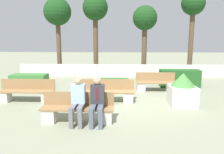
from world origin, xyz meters
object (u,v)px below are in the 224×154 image
(bench_front, at_px, (78,111))
(tree_center_left, at_px, (95,11))
(person_seated_man, at_px, (97,99))
(bench_right_side, at_px, (105,93))
(tree_rightmost, at_px, (193,7))
(bench_left_side, at_px, (156,84))
(bench_back, at_px, (26,93))
(tree_leftmost, at_px, (58,14))
(tree_center_right, at_px, (145,21))
(planter_corner_right, at_px, (183,90))
(person_seated_woman, at_px, (78,99))

(bench_front, relative_size, tree_center_left, 0.39)
(person_seated_man, bearing_deg, bench_right_side, 88.21)
(bench_front, height_order, person_seated_man, person_seated_man)
(tree_rightmost, bearing_deg, bench_left_side, -120.27)
(bench_back, bearing_deg, tree_leftmost, 105.08)
(person_seated_man, xyz_separation_m, tree_center_left, (-1.10, 9.36, 3.47))
(bench_back, relative_size, tree_center_right, 0.47)
(bench_front, bearing_deg, bench_left_side, 53.57)
(bench_right_side, distance_m, planter_corner_right, 2.79)
(bench_back, bearing_deg, tree_center_right, 63.21)
(tree_leftmost, bearing_deg, bench_right_side, -61.75)
(bench_left_side, relative_size, tree_center_right, 0.40)
(bench_front, bearing_deg, tree_rightmost, 57.06)
(person_seated_man, bearing_deg, person_seated_woman, -179.59)
(person_seated_woman, relative_size, tree_rightmost, 0.24)
(bench_left_side, bearing_deg, tree_rightmost, 70.59)
(person_seated_man, bearing_deg, tree_leftmost, 111.75)
(tree_leftmost, bearing_deg, person_seated_man, -68.25)
(tree_leftmost, xyz_separation_m, tree_center_left, (2.43, 0.49, 0.24))
(bench_front, bearing_deg, planter_corner_right, 26.78)
(bench_front, relative_size, tree_center_right, 0.46)
(bench_right_side, relative_size, tree_center_left, 0.41)
(bench_front, xyz_separation_m, tree_center_right, (2.76, 8.78, 3.18))
(tree_leftmost, bearing_deg, person_seated_woman, -71.31)
(person_seated_woman, bearing_deg, bench_back, 138.85)
(bench_front, bearing_deg, tree_center_left, 93.28)
(bench_right_side, bearing_deg, tree_center_left, 109.17)
(bench_left_side, xyz_separation_m, person_seated_woman, (-2.75, -3.93, 0.39))
(bench_back, xyz_separation_m, tree_rightmost, (8.22, 7.17, 4.02))
(tree_rightmost, bearing_deg, tree_leftmost, -177.61)
(bench_left_side, distance_m, tree_center_left, 7.46)
(tree_leftmost, bearing_deg, bench_front, -71.26)
(bench_right_side, bearing_deg, tree_rightmost, 63.36)
(tree_center_left, height_order, tree_center_right, tree_center_left)
(bench_right_side, distance_m, tree_rightmost, 9.68)
(bench_right_side, bearing_deg, bench_front, -97.79)
(bench_front, bearing_deg, bench_back, 140.40)
(bench_back, bearing_deg, planter_corner_right, 7.73)
(person_seated_woman, distance_m, tree_center_left, 10.00)
(tree_rightmost, bearing_deg, planter_corner_right, -108.60)
(bench_left_side, distance_m, tree_center_right, 5.93)
(bench_back, bearing_deg, bench_front, -29.87)
(bench_right_side, xyz_separation_m, tree_center_left, (-1.17, 7.20, 3.86))
(person_seated_man, relative_size, planter_corner_right, 1.14)
(tree_center_left, distance_m, tree_rightmost, 6.42)
(person_seated_man, xyz_separation_m, planter_corner_right, (2.84, 1.86, -0.16))
(bench_front, height_order, bench_back, same)
(person_seated_woman, xyz_separation_m, tree_rightmost, (5.85, 9.24, 3.64))
(bench_front, distance_m, tree_rightmost, 11.56)
(bench_right_side, distance_m, tree_center_left, 8.25)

